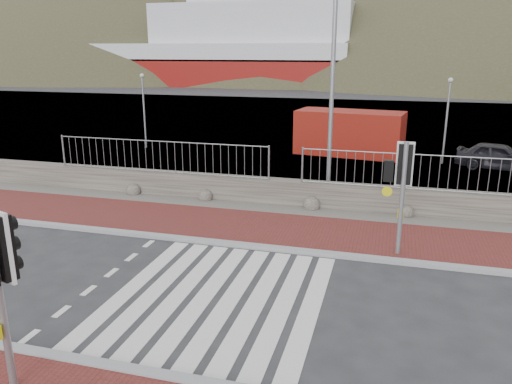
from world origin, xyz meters
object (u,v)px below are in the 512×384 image
(traffic_signal_far, at_px, (402,175))
(car_a, at_px, (499,156))
(streetlight, at_px, (338,58))
(shipping_container, at_px, (349,133))
(ferry, at_px, (214,50))

(traffic_signal_far, bearing_deg, car_a, -112.19)
(streetlight, xyz_separation_m, shipping_container, (-0.21, 8.89, -3.95))
(car_a, bearing_deg, ferry, 47.40)
(streetlight, height_order, car_a, streetlight)
(ferry, xyz_separation_m, shipping_container, (26.01, -50.91, -4.21))
(shipping_container, bearing_deg, car_a, -5.80)
(traffic_signal_far, bearing_deg, shipping_container, -80.54)
(shipping_container, bearing_deg, traffic_signal_far, -70.89)
(traffic_signal_far, relative_size, car_a, 0.85)
(ferry, distance_m, shipping_container, 57.32)
(shipping_container, relative_size, car_a, 1.48)
(traffic_signal_far, distance_m, car_a, 12.63)
(traffic_signal_far, xyz_separation_m, shipping_container, (-2.51, 13.49, -1.12))
(ferry, distance_m, streetlight, 65.30)
(ferry, bearing_deg, car_a, -57.93)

